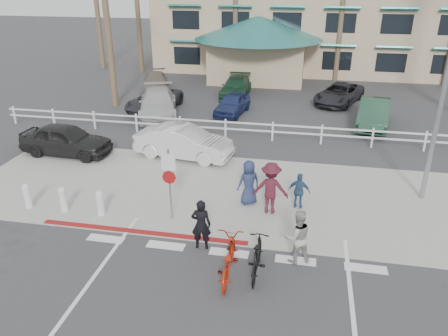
% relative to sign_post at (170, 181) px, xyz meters
% --- Properties ---
extents(ground, '(140.00, 140.00, 0.00)m').
position_rel_sign_post_xyz_m(ground, '(2.30, -2.20, -1.45)').
color(ground, '#333335').
extents(bike_path, '(12.00, 16.00, 0.01)m').
position_rel_sign_post_xyz_m(bike_path, '(2.30, -4.20, -1.45)').
color(bike_path, '#333335').
rests_on(bike_path, ground).
extents(sidewalk_plaza, '(22.00, 7.00, 0.01)m').
position_rel_sign_post_xyz_m(sidewalk_plaza, '(2.30, 2.30, -1.44)').
color(sidewalk_plaza, gray).
rests_on(sidewalk_plaza, ground).
extents(cross_street, '(40.00, 5.00, 0.01)m').
position_rel_sign_post_xyz_m(cross_street, '(2.30, 6.30, -1.45)').
color(cross_street, '#333335').
rests_on(cross_street, ground).
extents(parking_lot, '(50.00, 16.00, 0.01)m').
position_rel_sign_post_xyz_m(parking_lot, '(2.30, 15.80, -1.45)').
color(parking_lot, '#333335').
rests_on(parking_lot, ground).
extents(curb_red, '(7.00, 0.25, 0.02)m').
position_rel_sign_post_xyz_m(curb_red, '(-0.70, -1.00, -1.44)').
color(curb_red, maroon).
rests_on(curb_red, ground).
extents(rail_fence, '(29.40, 0.16, 1.00)m').
position_rel_sign_post_xyz_m(rail_fence, '(2.80, 8.30, -0.95)').
color(rail_fence, silver).
rests_on(rail_fence, ground).
extents(sign_post, '(0.50, 0.10, 2.90)m').
position_rel_sign_post_xyz_m(sign_post, '(0.00, 0.00, 0.00)').
color(sign_post, gray).
rests_on(sign_post, ground).
extents(bollard_0, '(0.26, 0.26, 0.95)m').
position_rel_sign_post_xyz_m(bollard_0, '(-2.50, -0.20, -0.97)').
color(bollard_0, silver).
rests_on(bollard_0, ground).
extents(bollard_1, '(0.26, 0.26, 0.95)m').
position_rel_sign_post_xyz_m(bollard_1, '(-3.90, -0.20, -0.97)').
color(bollard_1, silver).
rests_on(bollard_1, ground).
extents(bollard_2, '(0.26, 0.26, 0.95)m').
position_rel_sign_post_xyz_m(bollard_2, '(-5.30, -0.20, -0.97)').
color(bollard_2, silver).
rests_on(bollard_2, ground).
extents(streetlight_0, '(0.60, 2.00, 9.00)m').
position_rel_sign_post_xyz_m(streetlight_0, '(8.80, 3.30, 3.05)').
color(streetlight_0, gray).
rests_on(streetlight_0, ground).
extents(palm_10, '(4.00, 4.00, 12.00)m').
position_rel_sign_post_xyz_m(palm_10, '(-7.70, 12.80, 4.55)').
color(palm_10, '#1A3F18').
rests_on(palm_10, ground).
extents(bike_red, '(0.84, 2.18, 1.13)m').
position_rel_sign_post_xyz_m(bike_red, '(2.46, -2.64, -0.89)').
color(bike_red, '#9C1D0A').
rests_on(bike_red, ground).
extents(rider_red, '(0.64, 0.45, 1.66)m').
position_rel_sign_post_xyz_m(rider_red, '(1.42, -1.47, -0.62)').
color(rider_red, black).
rests_on(rider_red, ground).
extents(bike_black, '(0.54, 1.87, 1.12)m').
position_rel_sign_post_xyz_m(bike_black, '(3.24, -2.41, -0.89)').
color(bike_black, black).
rests_on(bike_black, ground).
extents(rider_black, '(0.99, 0.89, 1.68)m').
position_rel_sign_post_xyz_m(rider_black, '(4.30, -1.61, -0.61)').
color(rider_black, '#A1A098').
rests_on(rider_black, ground).
extents(pedestrian_a, '(1.25, 0.74, 1.90)m').
position_rel_sign_post_xyz_m(pedestrian_a, '(3.27, 1.13, -0.50)').
color(pedestrian_a, '#491621').
rests_on(pedestrian_a, ground).
extents(pedestrian_child, '(0.84, 0.46, 1.35)m').
position_rel_sign_post_xyz_m(pedestrian_child, '(4.25, 1.63, -0.77)').
color(pedestrian_child, '#305177').
rests_on(pedestrian_child, ground).
extents(pedestrian_b, '(0.98, 0.88, 1.69)m').
position_rel_sign_post_xyz_m(pedestrian_b, '(2.43, 1.62, -0.61)').
color(pedestrian_b, navy).
rests_on(pedestrian_b, ground).
extents(car_white_sedan, '(4.65, 2.19, 1.47)m').
position_rel_sign_post_xyz_m(car_white_sedan, '(-1.08, 5.42, -0.71)').
color(car_white_sedan, silver).
rests_on(car_white_sedan, ground).
extents(car_red_compact, '(4.32, 1.93, 1.44)m').
position_rel_sign_post_xyz_m(car_red_compact, '(-6.53, 4.73, -0.73)').
color(car_red_compact, black).
rests_on(car_red_compact, ground).
extents(lot_car_0, '(2.92, 4.73, 1.22)m').
position_rel_sign_post_xyz_m(lot_car_0, '(-4.95, 12.38, -0.84)').
color(lot_car_0, '#2A2B31').
rests_on(lot_car_0, ground).
extents(lot_car_1, '(3.59, 5.56, 1.50)m').
position_rel_sign_post_xyz_m(lot_car_1, '(-4.32, 11.28, -0.70)').
color(lot_car_1, '#BEBEBE').
rests_on(lot_car_1, ground).
extents(lot_car_2, '(1.97, 3.78, 1.23)m').
position_rel_sign_post_xyz_m(lot_car_2, '(-0.08, 12.47, -0.84)').
color(lot_car_2, navy).
rests_on(lot_car_2, ground).
extents(lot_car_3, '(2.26, 4.68, 1.48)m').
position_rel_sign_post_xyz_m(lot_car_3, '(7.90, 11.63, -0.71)').
color(lot_car_3, '#254936').
rests_on(lot_car_3, ground).
extents(lot_car_4, '(2.96, 4.56, 1.23)m').
position_rel_sign_post_xyz_m(lot_car_4, '(-6.47, 16.95, -0.84)').
color(lot_car_4, '#6E6257').
rests_on(lot_car_4, ground).
extents(lot_car_5, '(3.68, 5.01, 1.27)m').
position_rel_sign_post_xyz_m(lot_car_5, '(6.27, 16.01, -0.82)').
color(lot_car_5, '#232228').
rests_on(lot_car_5, ground).
extents(lot_car_6, '(1.82, 4.39, 1.27)m').
position_rel_sign_post_xyz_m(lot_car_6, '(-0.56, 16.51, -0.82)').
color(lot_car_6, '#1B422B').
rests_on(lot_car_6, ground).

